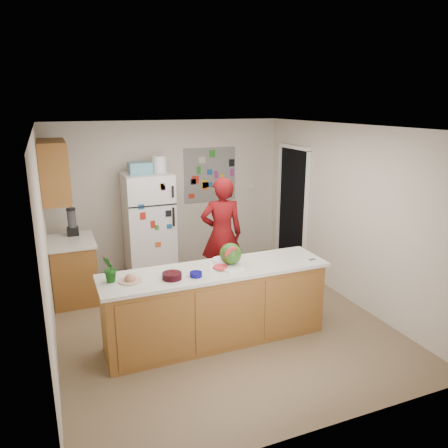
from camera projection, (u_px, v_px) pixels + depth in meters
name	position (u px, v px, depth m)	size (l,w,h in m)	color
floor	(217.00, 319.00, 5.82)	(4.00, 4.50, 0.02)	brown
wall_back	(169.00, 195.00, 7.50)	(4.00, 0.02, 2.50)	beige
wall_left	(44.00, 248.00, 4.75)	(0.02, 4.50, 2.50)	beige
wall_right	(348.00, 214.00, 6.21)	(0.02, 4.50, 2.50)	beige
ceiling	(216.00, 126.00, 5.14)	(4.00, 4.50, 0.02)	white
doorway	(293.00, 208.00, 7.56)	(0.03, 0.85, 2.04)	black
peninsula_base	(216.00, 307.00, 5.18)	(2.60, 0.62, 0.88)	brown
peninsula_top	(216.00, 270.00, 5.06)	(2.68, 0.70, 0.04)	silver
side_counter_base	(74.00, 271.00, 6.29)	(0.60, 0.80, 0.86)	brown
side_counter_top	(71.00, 241.00, 6.17)	(0.64, 0.84, 0.04)	silver
upper_cabinets	(53.00, 171.00, 5.81)	(0.35, 1.00, 0.80)	brown
refrigerator	(149.00, 225.00, 7.10)	(0.75, 0.70, 1.70)	silver
fridge_top_bin	(140.00, 168.00, 6.81)	(0.35, 0.28, 0.18)	#5999B2
photo_collage	(210.00, 175.00, 7.67)	(0.95, 0.01, 0.95)	slate
person	(222.00, 234.00, 6.54)	(0.63, 0.42, 1.74)	maroon
blender_appliance	(72.00, 223.00, 6.35)	(0.12, 0.12, 0.38)	black
cutting_board	(227.00, 266.00, 5.12)	(0.40, 0.30, 0.01)	silver
watermelon	(231.00, 254.00, 5.13)	(0.26, 0.26, 0.26)	#155A0E
watermelon_slice	(220.00, 267.00, 5.04)	(0.17, 0.17, 0.02)	red
cherry_bowl	(172.00, 276.00, 4.75)	(0.21, 0.21, 0.07)	black
white_bowl	(221.00, 261.00, 5.21)	(0.20, 0.20, 0.06)	white
cobalt_bowl	(196.00, 274.00, 4.82)	(0.14, 0.14, 0.05)	#070660
plate	(130.00, 281.00, 4.69)	(0.25, 0.25, 0.02)	beige
paper_towel	(232.00, 269.00, 5.02)	(0.20, 0.18, 0.02)	silver
keys	(312.00, 259.00, 5.34)	(0.08, 0.04, 0.01)	gray
potted_plant	(110.00, 269.00, 4.62)	(0.17, 0.14, 0.31)	#134316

